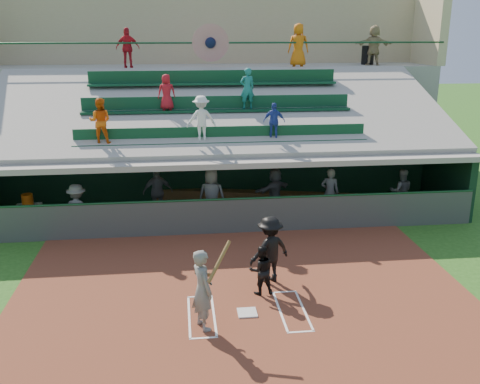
{
  "coord_description": "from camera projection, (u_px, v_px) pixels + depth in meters",
  "views": [
    {
      "loc": [
        -1.38,
        -10.59,
        6.13
      ],
      "look_at": [
        0.24,
        3.5,
        1.8
      ],
      "focal_mm": 40.0,
      "sensor_mm": 36.0,
      "label": 1
    }
  ],
  "objects": [
    {
      "name": "home_umpire",
      "position": [
        270.0,
        250.0,
        13.28
      ],
      "size": [
        1.28,
        1.05,
        1.72
      ],
      "primitive_type": "imported",
      "rotation": [
        0.0,
        0.0,
        3.57
      ],
      "color": "black",
      "rests_on": "dirt_slab"
    },
    {
      "name": "dugout_player_a",
      "position": [
        77.0,
        210.0,
        16.31
      ],
      "size": [
        1.15,
        0.81,
        1.62
      ],
      "primitive_type": "imported",
      "rotation": [
        0.0,
        0.0,
        2.93
      ],
      "color": "#51534F",
      "rests_on": "dugout_floor"
    },
    {
      "name": "dugout_player_f",
      "position": [
        401.0,
        191.0,
        18.27
      ],
      "size": [
        0.87,
        0.75,
        1.56
      ],
      "primitive_type": "imported",
      "rotation": [
        0.0,
        0.0,
        2.91
      ],
      "color": "#5E615C",
      "rests_on": "dugout_floor"
    },
    {
      "name": "concourse_staff_a",
      "position": [
        128.0,
        48.0,
        21.58
      ],
      "size": [
        0.94,
        0.4,
        1.6
      ],
      "primitive_type": "imported",
      "rotation": [
        0.0,
        0.0,
        3.15
      ],
      "color": "red",
      "rests_on": "concourse_slab"
    },
    {
      "name": "dugout_player_b",
      "position": [
        158.0,
        192.0,
        17.96
      ],
      "size": [
        1.04,
        0.54,
        1.7
      ],
      "primitive_type": "imported",
      "rotation": [
        0.0,
        0.0,
        3.28
      ],
      "color": "#565954",
      "rests_on": "dugout_floor"
    },
    {
      "name": "white_table",
      "position": [
        29.0,
        215.0,
        17.22
      ],
      "size": [
        0.82,
        0.65,
        0.68
      ],
      "primitive_type": "cube",
      "rotation": [
        0.0,
        0.0,
        0.09
      ],
      "color": "white",
      "rests_on": "dugout_floor"
    },
    {
      "name": "trash_bin",
      "position": [
        368.0,
        55.0,
        24.03
      ],
      "size": [
        0.55,
        0.55,
        0.83
      ],
      "primitive_type": "cylinder",
      "color": "black",
      "rests_on": "concourse_slab"
    },
    {
      "name": "dugout_player_d",
      "position": [
        275.0,
        191.0,
        18.3
      ],
      "size": [
        1.49,
        1.19,
        1.59
      ],
      "primitive_type": "imported",
      "rotation": [
        0.0,
        0.0,
        3.71
      ],
      "color": "#535551",
      "rests_on": "dugout_floor"
    },
    {
      "name": "concourse_slab",
      "position": [
        210.0,
        118.0,
        24.16
      ],
      "size": [
        20.0,
        3.0,
        4.6
      ],
      "primitive_type": "cube",
      "color": "gray",
      "rests_on": "ground"
    },
    {
      "name": "batters_box_chalk",
      "position": [
        247.0,
        313.0,
        12.0
      ],
      "size": [
        2.65,
        1.85,
        0.01
      ],
      "color": "white",
      "rests_on": "dirt_slab"
    },
    {
      "name": "dugout_player_e",
      "position": [
        330.0,
        192.0,
        17.97
      ],
      "size": [
        0.71,
        0.59,
        1.66
      ],
      "primitive_type": "imported",
      "rotation": [
        0.0,
        0.0,
        2.77
      ],
      "color": "#5C5E59",
      "rests_on": "dugout_floor"
    },
    {
      "name": "batter_at_plate",
      "position": [
        203.0,
        289.0,
        11.18
      ],
      "size": [
        0.95,
        0.8,
        1.95
      ],
      "color": "#60625D",
      "rests_on": "dirt_slab"
    },
    {
      "name": "grandstand",
      "position": [
        214.0,
        130.0,
        21.33
      ],
      "size": [
        20.4,
        10.4,
        7.8
      ],
      "color": "#454945",
      "rests_on": "ground"
    },
    {
      "name": "dugout_floor",
      "position": [
        222.0,
        214.0,
        18.41
      ],
      "size": [
        16.0,
        3.5,
        0.04
      ],
      "primitive_type": "cube",
      "color": "gray",
      "rests_on": "ground"
    },
    {
      "name": "home_plate",
      "position": [
        247.0,
        313.0,
        11.99
      ],
      "size": [
        0.43,
        0.43,
        0.03
      ],
      "primitive_type": "cube",
      "color": "silver",
      "rests_on": "dirt_slab"
    },
    {
      "name": "concourse_staff_c",
      "position": [
        374.0,
        45.0,
        23.43
      ],
      "size": [
        1.66,
        0.85,
        1.71
      ],
      "primitive_type": "imported",
      "rotation": [
        0.0,
        0.0,
        2.92
      ],
      "color": "tan",
      "rests_on": "concourse_slab"
    },
    {
      "name": "dirt_slab",
      "position": [
        244.0,
        303.0,
        12.48
      ],
      "size": [
        11.0,
        9.0,
        0.02
      ],
      "primitive_type": "cube",
      "color": "brown",
      "rests_on": "ground"
    },
    {
      "name": "dugout_player_c",
      "position": [
        212.0,
        196.0,
        17.4
      ],
      "size": [
        0.96,
        0.71,
        1.79
      ],
      "primitive_type": "imported",
      "rotation": [
        0.0,
        0.0,
        2.97
      ],
      "color": "#5E615B",
      "rests_on": "dugout_floor"
    },
    {
      "name": "catcher",
      "position": [
        261.0,
        270.0,
        12.74
      ],
      "size": [
        0.65,
        0.54,
        1.22
      ],
      "primitive_type": "imported",
      "rotation": [
        0.0,
        0.0,
        3.28
      ],
      "color": "black",
      "rests_on": "dirt_slab"
    },
    {
      "name": "water_cooler",
      "position": [
        27.0,
        200.0,
        17.13
      ],
      "size": [
        0.35,
        0.35,
        0.35
      ],
      "primitive_type": "cylinder",
      "color": "#E25D0D",
      "rests_on": "white_table"
    },
    {
      "name": "concourse_staff_b",
      "position": [
        298.0,
        45.0,
        22.31
      ],
      "size": [
        0.96,
        0.72,
        1.77
      ],
      "primitive_type": "imported",
      "rotation": [
        0.0,
        0.0,
        2.95
      ],
      "color": "#D1640C",
      "rests_on": "concourse_slab"
    },
    {
      "name": "dugout_bench",
      "position": [
        224.0,
        196.0,
        19.54
      ],
      "size": [
        14.99,
        3.98,
        0.46
      ],
      "primitive_type": "cube",
      "rotation": [
        0.0,
        0.0,
        -0.23
      ],
      "color": "brown",
      "rests_on": "dugout_floor"
    },
    {
      "name": "ground",
      "position": [
        247.0,
        314.0,
        12.0
      ],
      "size": [
        100.0,
        100.0,
        0.0
      ],
      "primitive_type": "plane",
      "color": "#245517",
      "rests_on": "ground"
    }
  ]
}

